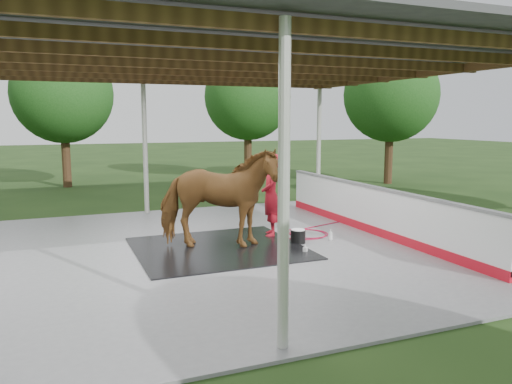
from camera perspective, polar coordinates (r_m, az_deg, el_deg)
name	(u,v)px	position (r m, az deg, el deg)	size (l,w,h in m)	color
ground	(187,254)	(10.54, -7.93, -7.05)	(100.00, 100.00, 0.00)	#1E3814
concrete_slab	(187,253)	(10.53, -7.93, -6.92)	(12.00, 10.00, 0.05)	slate
pavilion_structure	(183,58)	(10.23, -8.38, 14.90)	(12.60, 10.60, 4.05)	beige
dasher_board	(373,211)	(12.31, 13.26, -2.13)	(0.16, 8.00, 1.15)	red
tree_belt	(186,72)	(11.15, -7.95, 13.43)	(28.00, 28.00, 5.80)	#382314
rubber_mat	(219,248)	(10.71, -4.28, -6.39)	(3.46, 3.24, 0.03)	black
horse	(218,198)	(10.49, -4.34, -0.71)	(1.15, 2.51, 2.12)	brown
handler	(271,195)	(11.67, 1.74, -0.37)	(0.70, 0.46, 1.93)	#AC1221
wash_bucket	(298,236)	(11.16, 4.82, -5.03)	(0.33, 0.33, 0.31)	black
soap_bottle_a	(330,235)	(11.48, 8.51, -4.86)	(0.10, 0.10, 0.26)	silver
soap_bottle_b	(305,249)	(10.39, 5.65, -6.46)	(0.08, 0.08, 0.17)	#338CD8
hose_coil	(305,234)	(12.03, 5.67, -4.77)	(2.37, 1.57, 0.02)	#A60B2F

